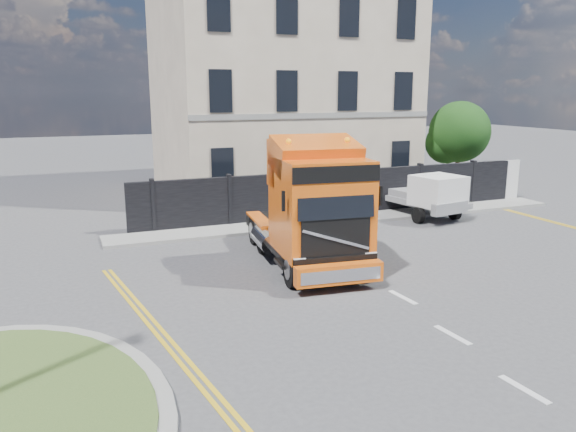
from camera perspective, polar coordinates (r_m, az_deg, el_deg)
name	(u,v)px	position (r m, az deg, el deg)	size (l,w,h in m)	color
ground	(294,308)	(14.22, 0.57, -9.34)	(120.00, 120.00, 0.00)	#424244
hoarding_fence	(353,192)	(24.54, 6.58, 2.40)	(18.80, 0.25, 2.00)	black
georgian_building	(278,82)	(30.74, -1.02, 13.46)	(12.30, 10.30, 12.80)	beige
tree	(456,135)	(31.20, 16.71, 7.92)	(3.20, 3.20, 4.80)	#382619
pavement_far	(351,219)	(23.70, 6.39, -0.28)	(20.00, 1.60, 0.12)	gray
truck	(313,213)	(16.77, 2.60, 0.33)	(3.12, 6.75, 3.91)	black
flatbed_pickup	(430,195)	(24.39, 14.19, 2.10)	(2.55, 4.85, 1.91)	gray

